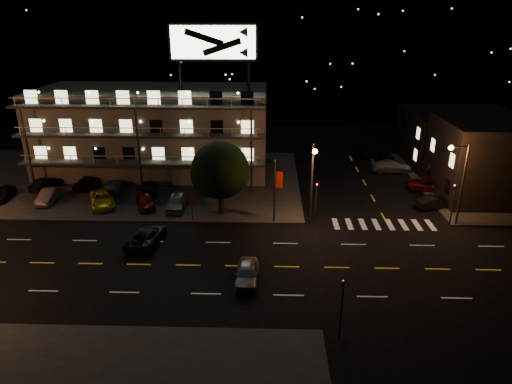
{
  "coord_description": "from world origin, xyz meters",
  "views": [
    {
      "loc": [
        4.48,
        -32.02,
        18.94
      ],
      "look_at": [
        3.26,
        8.0,
        3.31
      ],
      "focal_mm": 32.0,
      "sensor_mm": 36.0,
      "label": 1
    }
  ],
  "objects_px": {
    "lot_car_4": "(177,202)",
    "side_car_0": "(435,203)",
    "road_car_east": "(247,273)",
    "tree": "(220,172)",
    "lot_car_2": "(102,199)",
    "road_car_west": "(147,236)",
    "lot_car_7": "(113,186)"
  },
  "relations": [
    {
      "from": "lot_car_2",
      "to": "road_car_west",
      "type": "xyz_separation_m",
      "value": [
        6.77,
        -8.12,
        -0.11
      ]
    },
    {
      "from": "side_car_0",
      "to": "tree",
      "type": "bearing_deg",
      "value": 80.32
    },
    {
      "from": "lot_car_2",
      "to": "lot_car_4",
      "type": "distance_m",
      "value": 8.0
    },
    {
      "from": "lot_car_4",
      "to": "lot_car_7",
      "type": "height_order",
      "value": "lot_car_4"
    },
    {
      "from": "lot_car_7",
      "to": "road_car_west",
      "type": "distance_m",
      "value": 13.71
    },
    {
      "from": "road_car_east",
      "to": "road_car_west",
      "type": "distance_m",
      "value": 10.89
    },
    {
      "from": "lot_car_4",
      "to": "side_car_0",
      "type": "distance_m",
      "value": 26.86
    },
    {
      "from": "road_car_east",
      "to": "road_car_west",
      "type": "xyz_separation_m",
      "value": [
        -9.16,
        5.89,
        0.02
      ]
    },
    {
      "from": "lot_car_7",
      "to": "road_car_east",
      "type": "relative_size",
      "value": 1.16
    },
    {
      "from": "road_car_east",
      "to": "lot_car_2",
      "type": "bearing_deg",
      "value": 140.13
    },
    {
      "from": "tree",
      "to": "road_car_west",
      "type": "bearing_deg",
      "value": -132.48
    },
    {
      "from": "lot_car_2",
      "to": "side_car_0",
      "type": "distance_m",
      "value": 34.82
    },
    {
      "from": "lot_car_4",
      "to": "road_car_west",
      "type": "xyz_separation_m",
      "value": [
        -1.21,
        -7.52,
        -0.17
      ]
    },
    {
      "from": "lot_car_4",
      "to": "lot_car_2",
      "type": "bearing_deg",
      "value": 175.56
    },
    {
      "from": "side_car_0",
      "to": "road_car_west",
      "type": "relative_size",
      "value": 0.76
    },
    {
      "from": "lot_car_2",
      "to": "tree",
      "type": "bearing_deg",
      "value": -30.66
    },
    {
      "from": "lot_car_7",
      "to": "road_car_east",
      "type": "height_order",
      "value": "lot_car_7"
    },
    {
      "from": "road_car_west",
      "to": "tree",
      "type": "bearing_deg",
      "value": -124.87
    },
    {
      "from": "lot_car_4",
      "to": "side_car_0",
      "type": "relative_size",
      "value": 1.1
    },
    {
      "from": "tree",
      "to": "road_car_east",
      "type": "xyz_separation_m",
      "value": [
        3.25,
        -12.34,
        -3.87
      ]
    },
    {
      "from": "lot_car_7",
      "to": "lot_car_2",
      "type": "bearing_deg",
      "value": 84.8
    },
    {
      "from": "tree",
      "to": "lot_car_2",
      "type": "bearing_deg",
      "value": 172.5
    },
    {
      "from": "tree",
      "to": "lot_car_4",
      "type": "height_order",
      "value": "tree"
    },
    {
      "from": "road_car_west",
      "to": "lot_car_2",
      "type": "bearing_deg",
      "value": -42.57
    },
    {
      "from": "road_car_east",
      "to": "side_car_0",
      "type": "bearing_deg",
      "value": 39.13
    },
    {
      "from": "tree",
      "to": "road_car_east",
      "type": "relative_size",
      "value": 1.79
    },
    {
      "from": "road_car_west",
      "to": "road_car_east",
      "type": "bearing_deg",
      "value": 154.86
    },
    {
      "from": "tree",
      "to": "road_car_east",
      "type": "height_order",
      "value": "tree"
    },
    {
      "from": "lot_car_4",
      "to": "lot_car_7",
      "type": "bearing_deg",
      "value": 151.61
    },
    {
      "from": "tree",
      "to": "road_car_east",
      "type": "bearing_deg",
      "value": -75.22
    },
    {
      "from": "tree",
      "to": "road_car_west",
      "type": "xyz_separation_m",
      "value": [
        -5.9,
        -6.45,
        -3.84
      ]
    },
    {
      "from": "tree",
      "to": "road_car_east",
      "type": "distance_m",
      "value": 13.33
    }
  ]
}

